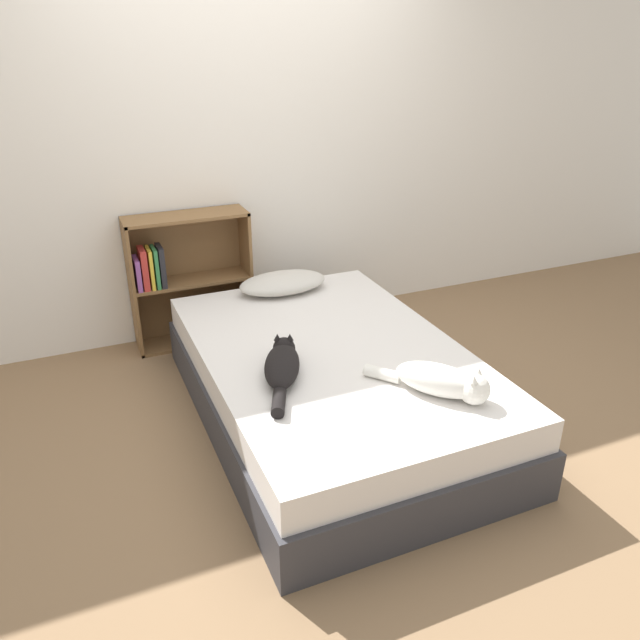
# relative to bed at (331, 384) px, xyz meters

# --- Properties ---
(ground_plane) EXTENTS (8.00, 8.00, 0.00)m
(ground_plane) POSITION_rel_bed_xyz_m (0.00, 0.00, -0.21)
(ground_plane) COLOR #846647
(wall_back) EXTENTS (8.00, 0.06, 2.50)m
(wall_back) POSITION_rel_bed_xyz_m (0.00, 1.38, 1.04)
(wall_back) COLOR white
(wall_back) RESTS_ON ground_plane
(bed) EXTENTS (1.33, 2.04, 0.42)m
(bed) POSITION_rel_bed_xyz_m (0.00, 0.00, 0.00)
(bed) COLOR #333338
(bed) RESTS_ON ground_plane
(pillow) EXTENTS (0.56, 0.31, 0.12)m
(pillow) POSITION_rel_bed_xyz_m (0.04, 0.83, 0.27)
(pillow) COLOR beige
(pillow) RESTS_ON bed
(cat_light) EXTENTS (0.43, 0.50, 0.16)m
(cat_light) POSITION_rel_bed_xyz_m (0.28, -0.61, 0.28)
(cat_light) COLOR white
(cat_light) RESTS_ON bed
(cat_dark) EXTENTS (0.33, 0.57, 0.14)m
(cat_dark) POSITION_rel_bed_xyz_m (-0.33, -0.15, 0.27)
(cat_dark) COLOR black
(cat_dark) RESTS_ON bed
(bookshelf) EXTENTS (0.77, 0.26, 0.87)m
(bookshelf) POSITION_rel_bed_xyz_m (-0.50, 1.25, 0.25)
(bookshelf) COLOR brown
(bookshelf) RESTS_ON ground_plane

